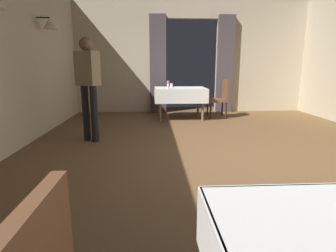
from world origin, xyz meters
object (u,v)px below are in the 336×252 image
Objects in this scene: chair_mid_right at (220,97)px; flower_vase_mid at (168,84)px; dining_table_mid at (180,92)px; glass_mid_b at (172,85)px; person_waiter_by_doorway at (88,81)px.

chair_mid_right is 1.37m from flower_vase_mid.
dining_table_mid is 0.30m from glass_mid_b.
person_waiter_by_doorway reaches higher than flower_vase_mid.
flower_vase_mid is at bearing -170.55° from chair_mid_right.
dining_table_mid is at bearing 30.06° from flower_vase_mid.
chair_mid_right is at bearing -5.51° from glass_mid_b.
glass_mid_b is at bearing 72.52° from flower_vase_mid.
person_waiter_by_doorway is at bearing -128.24° from flower_vase_mid.
chair_mid_right is 9.63× the size of glass_mid_b.
dining_table_mid is 2.66m from person_waiter_by_doorway.
dining_table_mid is 6.79× the size of flower_vase_mid.
dining_table_mid is 12.82× the size of glass_mid_b.
glass_mid_b is at bearing 174.49° from chair_mid_right.
glass_mid_b is (-1.20, 0.12, 0.28)m from chair_mid_right.
dining_table_mid is 1.01m from chair_mid_right.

